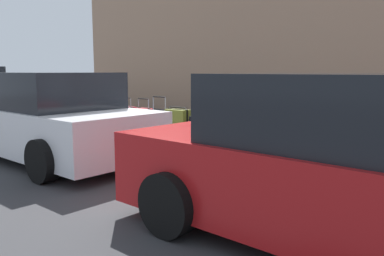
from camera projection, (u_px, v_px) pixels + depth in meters
The scene contains 18 objects.
ground_plane at pixel (165, 158), 7.41m from camera, with size 40.00×40.00×0.00m, color #333335.
sidewalk_curb at pixel (244, 138), 9.21m from camera, with size 18.00×5.00×0.14m, color gray.
suitcase_olive_0 at pixel (371, 159), 5.35m from camera, with size 0.47×0.23×0.64m.
suitcase_navy_1 at pixel (336, 153), 5.77m from camera, with size 0.38×0.25×0.62m.
suitcase_red_2 at pixel (305, 145), 6.08m from camera, with size 0.37×0.26×0.96m.
suitcase_maroon_3 at pixel (275, 147), 6.39m from camera, with size 0.45×0.24×0.80m.
suitcase_teal_4 at pixel (244, 141), 6.70m from camera, with size 0.47×0.23×0.79m.
suitcase_silver_5 at pixel (223, 134), 7.12m from camera, with size 0.40×0.26×0.98m.
suitcase_black_6 at pixel (200, 133), 7.42m from camera, with size 0.40×0.21×0.85m.
suitcase_olive_7 at pixel (178, 128), 7.74m from camera, with size 0.50×0.25×0.78m.
suitcase_navy_8 at pixel (159, 127), 8.14m from camera, with size 0.41×0.26×0.96m.
suitcase_red_9 at pixel (144, 124), 8.50m from camera, with size 0.44×0.24×0.89m.
suitcase_maroon_10 at pixel (126, 122), 8.83m from camera, with size 0.49×0.26×0.89m.
suitcase_teal_11 at pixel (116, 118), 9.27m from camera, with size 0.37×0.21×0.81m.
fire_hydrant at pixel (90, 114), 9.87m from camera, with size 0.39×0.21×0.79m.
bollard_post at pixel (71, 111), 10.21m from camera, with size 0.16×0.16×0.90m, color brown.
parked_car_red_0 at pixel (348, 167), 3.61m from camera, with size 4.41×2.16×1.57m.
parked_car_white_1 at pixel (53, 119), 7.22m from camera, with size 4.26×2.18×1.57m.
Camera 1 is at (-5.32, 4.96, 1.60)m, focal length 37.61 mm.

